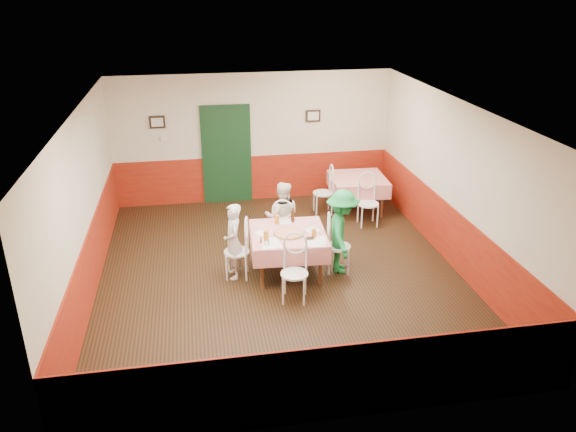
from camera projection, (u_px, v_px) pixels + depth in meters
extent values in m
plane|color=black|center=(280.00, 272.00, 9.51)|extent=(7.00, 7.00, 0.00)
plane|color=white|center=(278.00, 108.00, 8.41)|extent=(7.00, 7.00, 0.00)
cube|color=beige|center=(254.00, 138.00, 12.13)|extent=(6.00, 0.10, 2.80)
cube|color=beige|center=(332.00, 315.00, 5.79)|extent=(6.00, 0.10, 2.80)
cube|color=beige|center=(84.00, 208.00, 8.49)|extent=(0.10, 7.00, 2.80)
cube|color=beige|center=(455.00, 184.00, 9.44)|extent=(0.10, 7.00, 2.80)
cube|color=maroon|center=(255.00, 178.00, 12.47)|extent=(6.00, 0.03, 1.00)
cube|color=maroon|center=(329.00, 384.00, 6.16)|extent=(6.00, 0.03, 1.00)
cube|color=maroon|center=(93.00, 260.00, 8.85)|extent=(0.03, 7.00, 1.00)
cube|color=maroon|center=(448.00, 233.00, 9.79)|extent=(0.03, 7.00, 1.00)
cube|color=black|center=(227.00, 156.00, 12.13)|extent=(0.96, 0.06, 2.10)
cube|color=black|center=(157.00, 122.00, 11.60)|extent=(0.32, 0.03, 0.26)
cube|color=black|center=(313.00, 116.00, 12.12)|extent=(0.32, 0.03, 0.26)
cube|color=white|center=(164.00, 138.00, 11.75)|extent=(0.10, 0.03, 0.10)
cube|color=red|center=(288.00, 253.00, 9.35)|extent=(1.29, 1.29, 0.77)
cube|color=red|center=(357.00, 194.00, 11.88)|extent=(1.17, 1.17, 0.77)
cylinder|color=#B74723|center=(289.00, 233.00, 9.13)|extent=(0.52, 0.52, 0.03)
cylinder|color=white|center=(263.00, 233.00, 9.14)|extent=(0.26, 0.26, 0.01)
cylinder|color=white|center=(313.00, 230.00, 9.24)|extent=(0.26, 0.26, 0.01)
cylinder|color=white|center=(285.00, 222.00, 9.56)|extent=(0.26, 0.26, 0.01)
cylinder|color=#BF7219|center=(266.00, 236.00, 8.89)|extent=(0.09, 0.09, 0.16)
cylinder|color=#BF7219|center=(314.00, 233.00, 9.00)|extent=(0.08, 0.08, 0.14)
cylinder|color=#BF7219|center=(277.00, 219.00, 9.49)|extent=(0.09, 0.09, 0.15)
cylinder|color=#381C0A|center=(293.00, 215.00, 9.54)|extent=(0.07, 0.07, 0.24)
cylinder|color=silver|center=(265.00, 243.00, 8.74)|extent=(0.04, 0.04, 0.09)
cylinder|color=silver|center=(268.00, 243.00, 8.71)|extent=(0.04, 0.04, 0.09)
cylinder|color=#B23319|center=(261.00, 240.00, 8.81)|extent=(0.04, 0.04, 0.09)
cube|color=white|center=(270.00, 243.00, 8.82)|extent=(0.33, 0.42, 0.00)
cube|color=white|center=(316.00, 241.00, 8.88)|extent=(0.40, 0.47, 0.00)
cube|color=black|center=(310.00, 238.00, 8.96)|extent=(0.12, 0.10, 0.02)
imported|color=gray|center=(233.00, 241.00, 9.15)|extent=(0.33, 0.48, 1.28)
imported|color=gray|center=(282.00, 217.00, 10.06)|extent=(0.71, 0.60, 1.31)
imported|color=gray|center=(342.00, 232.00, 9.30)|extent=(0.70, 1.02, 1.44)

